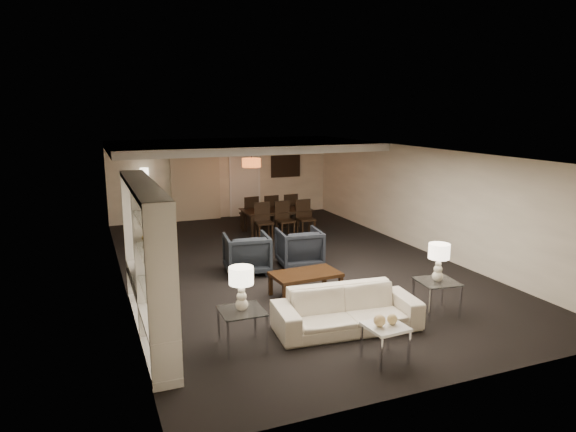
% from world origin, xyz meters
% --- Properties ---
extents(floor, '(11.00, 11.00, 0.00)m').
position_xyz_m(floor, '(0.00, 0.00, 0.00)').
color(floor, black).
rests_on(floor, ground).
extents(ceiling, '(7.00, 11.00, 0.02)m').
position_xyz_m(ceiling, '(0.00, 0.00, 2.50)').
color(ceiling, silver).
rests_on(ceiling, ground).
extents(wall_back, '(7.00, 0.02, 2.50)m').
position_xyz_m(wall_back, '(0.00, 5.50, 1.25)').
color(wall_back, '#C0B39B').
rests_on(wall_back, ground).
extents(wall_front, '(7.00, 0.02, 2.50)m').
position_xyz_m(wall_front, '(0.00, -5.50, 1.25)').
color(wall_front, '#C0B39B').
rests_on(wall_front, ground).
extents(wall_left, '(0.02, 11.00, 2.50)m').
position_xyz_m(wall_left, '(-3.50, 0.00, 1.25)').
color(wall_left, '#C0B39B').
rests_on(wall_left, ground).
extents(wall_right, '(0.02, 11.00, 2.50)m').
position_xyz_m(wall_right, '(3.50, 0.00, 1.25)').
color(wall_right, '#C0B39B').
rests_on(wall_right, ground).
extents(ceiling_soffit, '(7.00, 4.00, 0.20)m').
position_xyz_m(ceiling_soffit, '(0.00, 3.50, 2.40)').
color(ceiling_soffit, silver).
rests_on(ceiling_soffit, ceiling).
extents(curtains, '(1.50, 0.12, 2.40)m').
position_xyz_m(curtains, '(-0.90, 5.42, 1.20)').
color(curtains, beige).
rests_on(curtains, wall_back).
extents(door, '(0.90, 0.05, 2.10)m').
position_xyz_m(door, '(0.70, 5.47, 1.05)').
color(door, silver).
rests_on(door, wall_back).
extents(painting, '(0.95, 0.04, 0.65)m').
position_xyz_m(painting, '(2.10, 5.46, 1.55)').
color(painting, '#142D38').
rests_on(painting, wall_back).
extents(media_unit, '(0.38, 3.40, 2.35)m').
position_xyz_m(media_unit, '(-3.31, -2.60, 1.18)').
color(media_unit, white).
rests_on(media_unit, wall_left).
extents(pendant_light, '(0.52, 0.52, 0.24)m').
position_xyz_m(pendant_light, '(0.30, 3.50, 1.92)').
color(pendant_light, '#D8591E').
rests_on(pendant_light, ceiling_soffit).
extents(sofa, '(2.33, 1.09, 0.66)m').
position_xyz_m(sofa, '(-0.43, -3.54, 0.33)').
color(sofa, beige).
rests_on(sofa, floor).
extents(coffee_table, '(1.28, 0.80, 0.44)m').
position_xyz_m(coffee_table, '(-0.43, -1.94, 0.22)').
color(coffee_table, black).
rests_on(coffee_table, floor).
extents(armchair_left, '(1.00, 1.02, 0.84)m').
position_xyz_m(armchair_left, '(-1.03, -0.24, 0.42)').
color(armchair_left, black).
rests_on(armchair_left, floor).
extents(armchair_right, '(1.00, 1.02, 0.84)m').
position_xyz_m(armchair_right, '(0.17, -0.24, 0.42)').
color(armchair_right, black).
rests_on(armchair_right, floor).
extents(side_table_left, '(0.63, 0.63, 0.58)m').
position_xyz_m(side_table_left, '(-2.13, -3.54, 0.29)').
color(side_table_left, white).
rests_on(side_table_left, floor).
extents(side_table_right, '(0.69, 0.69, 0.58)m').
position_xyz_m(side_table_right, '(1.27, -3.54, 0.29)').
color(side_table_right, silver).
rests_on(side_table_right, floor).
extents(table_lamp_left, '(0.37, 0.37, 0.64)m').
position_xyz_m(table_lamp_left, '(-2.13, -3.54, 0.90)').
color(table_lamp_left, '#EFE2CA').
rests_on(table_lamp_left, side_table_left).
extents(table_lamp_right, '(0.38, 0.38, 0.64)m').
position_xyz_m(table_lamp_right, '(1.27, -3.54, 0.90)').
color(table_lamp_right, '#ECE4C8').
rests_on(table_lamp_right, side_table_right).
extents(marble_table, '(0.55, 0.55, 0.52)m').
position_xyz_m(marble_table, '(-0.43, -4.64, 0.26)').
color(marble_table, white).
rests_on(marble_table, floor).
extents(gold_gourd_a, '(0.17, 0.17, 0.17)m').
position_xyz_m(gold_gourd_a, '(-0.53, -4.64, 0.60)').
color(gold_gourd_a, '#E2BB77').
rests_on(gold_gourd_a, marble_table).
extents(gold_gourd_b, '(0.14, 0.14, 0.14)m').
position_xyz_m(gold_gourd_b, '(-0.33, -4.64, 0.59)').
color(gold_gourd_b, tan).
rests_on(gold_gourd_b, marble_table).
extents(television, '(1.14, 0.15, 0.65)m').
position_xyz_m(television, '(-3.28, -2.07, 1.08)').
color(television, black).
rests_on(television, media_unit).
extents(vase_blue, '(0.17, 0.17, 0.18)m').
position_xyz_m(vase_blue, '(-3.31, -3.54, 1.15)').
color(vase_blue, '#2831AF').
rests_on(vase_blue, media_unit).
extents(vase_amber, '(0.17, 0.17, 0.17)m').
position_xyz_m(vase_amber, '(-3.31, -2.97, 1.65)').
color(vase_amber, '#BC933E').
rests_on(vase_amber, media_unit).
extents(floor_speaker, '(0.12, 0.12, 1.05)m').
position_xyz_m(floor_speaker, '(-3.15, -1.30, 0.52)').
color(floor_speaker, black).
rests_on(floor_speaker, floor).
extents(dining_table, '(1.88, 1.05, 0.66)m').
position_xyz_m(dining_table, '(0.82, 2.89, 0.33)').
color(dining_table, black).
rests_on(dining_table, floor).
extents(chair_nl, '(0.49, 0.49, 0.98)m').
position_xyz_m(chair_nl, '(0.22, 2.24, 0.49)').
color(chair_nl, black).
rests_on(chair_nl, floor).
extents(chair_nm, '(0.49, 0.49, 0.98)m').
position_xyz_m(chair_nm, '(0.82, 2.24, 0.49)').
color(chair_nm, black).
rests_on(chair_nm, floor).
extents(chair_nr, '(0.46, 0.46, 0.98)m').
position_xyz_m(chair_nr, '(1.42, 2.24, 0.49)').
color(chair_nr, black).
rests_on(chair_nr, floor).
extents(chair_fl, '(0.50, 0.50, 0.98)m').
position_xyz_m(chair_fl, '(0.22, 3.54, 0.49)').
color(chair_fl, black).
rests_on(chair_fl, floor).
extents(chair_fm, '(0.49, 0.49, 0.98)m').
position_xyz_m(chair_fm, '(0.82, 3.54, 0.49)').
color(chair_fm, black).
rests_on(chair_fm, floor).
extents(chair_fr, '(0.48, 0.48, 0.98)m').
position_xyz_m(chair_fr, '(1.42, 3.54, 0.49)').
color(chair_fr, black).
rests_on(chair_fr, floor).
extents(floor_lamp, '(0.30, 0.30, 1.71)m').
position_xyz_m(floor_lamp, '(-2.44, 5.20, 0.85)').
color(floor_lamp, black).
rests_on(floor_lamp, floor).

